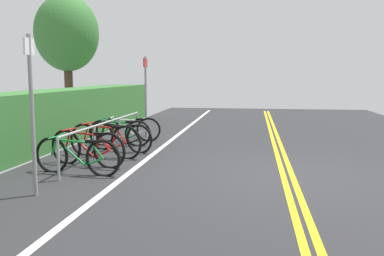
{
  "coord_description": "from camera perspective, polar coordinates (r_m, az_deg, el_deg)",
  "views": [
    {
      "loc": [
        -7.4,
        0.62,
        1.78
      ],
      "look_at": [
        1.36,
        1.94,
        0.65
      ],
      "focal_mm": 38.67,
      "sensor_mm": 36.0,
      "label": 1
    }
  ],
  "objects": [
    {
      "name": "centre_line_yellow_inner",
      "position": [
        7.64,
        13.65,
        -6.37
      ],
      "size": [
        27.04,
        0.1,
        0.0
      ],
      "primitive_type": "cube",
      "color": "gold",
      "rests_on": "ground_plane"
    },
    {
      "name": "tree_mid",
      "position": [
        17.06,
        -16.88,
        12.32
      ],
      "size": [
        2.44,
        2.44,
        4.86
      ],
      "color": "#473323",
      "rests_on": "ground_plane"
    },
    {
      "name": "sign_post_near",
      "position": [
        6.44,
        -21.26,
        3.56
      ],
      "size": [
        0.36,
        0.09,
        2.36
      ],
      "color": "gray",
      "rests_on": "ground_plane"
    },
    {
      "name": "sign_post_far",
      "position": [
        12.03,
        -6.4,
        5.38
      ],
      "size": [
        0.36,
        0.06,
        2.32
      ],
      "color": "gray",
      "rests_on": "ground_plane"
    },
    {
      "name": "bike_rack",
      "position": [
        9.51,
        -11.56,
        -0.15
      ],
      "size": [
        4.87,
        0.05,
        0.76
      ],
      "color": "#9EA0A5",
      "rests_on": "ground_plane"
    },
    {
      "name": "bicycle_3",
      "position": [
        9.88,
        -9.88,
        -1.23
      ],
      "size": [
        0.62,
        1.71,
        0.72
      ],
      "color": "black",
      "rests_on": "ground_plane"
    },
    {
      "name": "bicycle_2",
      "position": [
        9.21,
        -11.92,
        -1.73
      ],
      "size": [
        0.54,
        1.78,
        0.77
      ],
      "color": "black",
      "rests_on": "ground_plane"
    },
    {
      "name": "centre_line_yellow_outer",
      "position": [
        7.63,
        12.44,
        -6.36
      ],
      "size": [
        27.04,
        0.1,
        0.0
      ],
      "primitive_type": "cube",
      "color": "gold",
      "rests_on": "ground_plane"
    },
    {
      "name": "bicycle_0",
      "position": [
        7.75,
        -15.57,
        -3.76
      ],
      "size": [
        0.46,
        1.73,
        0.71
      ],
      "color": "black",
      "rests_on": "ground_plane"
    },
    {
      "name": "bicycle_1",
      "position": [
        8.41,
        -14.25,
        -2.72
      ],
      "size": [
        0.57,
        1.72,
        0.75
      ],
      "color": "black",
      "rests_on": "ground_plane"
    },
    {
      "name": "bicycle_4",
      "position": [
        10.65,
        -9.94,
        -0.66
      ],
      "size": [
        0.46,
        1.64,
        0.7
      ],
      "color": "black",
      "rests_on": "ground_plane"
    },
    {
      "name": "hedge_backdrop",
      "position": [
        11.66,
        -18.27,
        1.58
      ],
      "size": [
        13.82,
        1.25,
        1.39
      ],
      "primitive_type": "cube",
      "color": "#387533",
      "rests_on": "ground_plane"
    },
    {
      "name": "bike_lane_stripe_white",
      "position": [
        7.93,
        -8.14,
        -5.74
      ],
      "size": [
        27.04,
        0.12,
        0.0
      ],
      "primitive_type": "cube",
      "color": "white",
      "rests_on": "ground_plane"
    },
    {
      "name": "bicycle_5",
      "position": [
        11.38,
        -8.76,
        -0.17
      ],
      "size": [
        0.48,
        1.75,
        0.69
      ],
      "color": "black",
      "rests_on": "ground_plane"
    },
    {
      "name": "ground_plane",
      "position": [
        7.64,
        13.04,
        -6.56
      ],
      "size": [
        30.05,
        10.3,
        0.05
      ],
      "primitive_type": "cube",
      "color": "#2B2B2D"
    }
  ]
}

